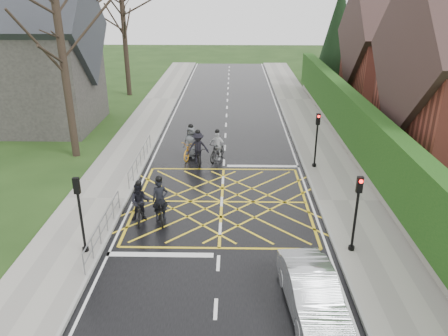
{
  "coord_description": "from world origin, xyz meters",
  "views": [
    {
      "loc": [
        0.5,
        -18.59,
        9.53
      ],
      "look_at": [
        0.09,
        1.08,
        1.3
      ],
      "focal_mm": 35.0,
      "sensor_mm": 36.0,
      "label": 1
    }
  ],
  "objects_px": {
    "cyclist_back": "(140,206)",
    "car": "(312,293)",
    "cyclist_rear": "(160,206)",
    "cyclist_front": "(217,149)",
    "cyclist_lead": "(191,146)",
    "cyclist_mid": "(198,151)"
  },
  "relations": [
    {
      "from": "cyclist_front",
      "to": "cyclist_back",
      "type": "bearing_deg",
      "value": -89.61
    },
    {
      "from": "car",
      "to": "cyclist_back",
      "type": "bearing_deg",
      "value": 133.66
    },
    {
      "from": "car",
      "to": "cyclist_front",
      "type": "bearing_deg",
      "value": 99.32
    },
    {
      "from": "cyclist_rear",
      "to": "cyclist_front",
      "type": "xyz_separation_m",
      "value": [
        2.24,
        7.17,
        0.02
      ]
    },
    {
      "from": "cyclist_back",
      "to": "car",
      "type": "xyz_separation_m",
      "value": [
        6.51,
        -5.63,
        -0.03
      ]
    },
    {
      "from": "car",
      "to": "cyclist_rear",
      "type": "bearing_deg",
      "value": 129.05
    },
    {
      "from": "cyclist_back",
      "to": "cyclist_mid",
      "type": "bearing_deg",
      "value": 67.91
    },
    {
      "from": "cyclist_rear",
      "to": "cyclist_back",
      "type": "bearing_deg",
      "value": 172.72
    },
    {
      "from": "cyclist_rear",
      "to": "cyclist_lead",
      "type": "height_order",
      "value": "cyclist_lead"
    },
    {
      "from": "cyclist_lead",
      "to": "car",
      "type": "xyz_separation_m",
      "value": [
        4.98,
        -13.3,
        -0.03
      ]
    },
    {
      "from": "cyclist_back",
      "to": "cyclist_mid",
      "type": "xyz_separation_m",
      "value": [
        2.02,
        6.73,
        0.02
      ]
    },
    {
      "from": "cyclist_rear",
      "to": "car",
      "type": "xyz_separation_m",
      "value": [
        5.65,
        -5.75,
        0.02
      ]
    },
    {
      "from": "cyclist_back",
      "to": "cyclist_lead",
      "type": "bearing_deg",
      "value": 73.3
    },
    {
      "from": "cyclist_back",
      "to": "cyclist_lead",
      "type": "relative_size",
      "value": 0.86
    },
    {
      "from": "cyclist_rear",
      "to": "cyclist_back",
      "type": "height_order",
      "value": "cyclist_rear"
    },
    {
      "from": "cyclist_lead",
      "to": "cyclist_mid",
      "type": "bearing_deg",
      "value": -45.91
    },
    {
      "from": "cyclist_rear",
      "to": "cyclist_front",
      "type": "relative_size",
      "value": 1.16
    },
    {
      "from": "cyclist_rear",
      "to": "cyclist_lead",
      "type": "relative_size",
      "value": 0.99
    },
    {
      "from": "cyclist_front",
      "to": "car",
      "type": "bearing_deg",
      "value": -51.76
    },
    {
      "from": "cyclist_front",
      "to": "cyclist_lead",
      "type": "height_order",
      "value": "cyclist_lead"
    },
    {
      "from": "cyclist_rear",
      "to": "cyclist_mid",
      "type": "bearing_deg",
      "value": 65.13
    },
    {
      "from": "cyclist_mid",
      "to": "cyclist_lead",
      "type": "distance_m",
      "value": 1.05
    }
  ]
}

